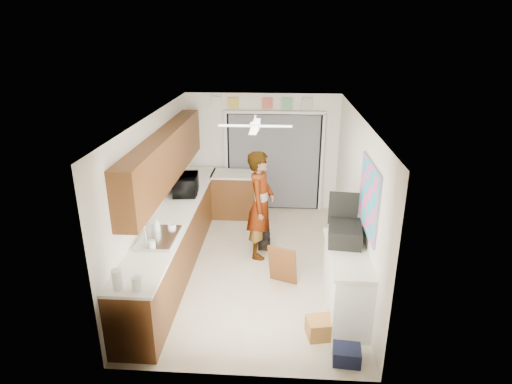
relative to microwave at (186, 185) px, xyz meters
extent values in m
plane|color=beige|center=(1.29, -0.79, -1.11)|extent=(5.00, 5.00, 0.00)
plane|color=white|center=(1.29, -0.79, 1.39)|extent=(5.00, 5.00, 0.00)
plane|color=white|center=(1.29, 1.71, 0.14)|extent=(3.20, 0.00, 3.20)
plane|color=white|center=(1.29, -3.29, 0.14)|extent=(3.20, 0.00, 3.20)
plane|color=white|center=(-0.31, -0.79, 0.14)|extent=(0.00, 5.00, 5.00)
plane|color=white|center=(2.89, -0.79, 0.14)|extent=(0.00, 5.00, 5.00)
cube|color=brown|center=(-0.01, -0.79, -0.66)|extent=(0.60, 4.80, 0.90)
cube|color=white|center=(0.00, -0.79, -0.19)|extent=(0.62, 4.80, 0.04)
cube|color=brown|center=(-0.15, -0.59, 0.69)|extent=(0.32, 4.00, 0.80)
cube|color=silver|center=(0.00, -1.79, -0.16)|extent=(0.50, 0.76, 0.06)
cylinder|color=silver|center=(-0.19, -1.79, -0.06)|extent=(0.03, 0.03, 0.22)
cube|color=brown|center=(0.79, 1.21, -0.66)|extent=(1.00, 0.60, 0.90)
cube|color=white|center=(0.79, 1.21, -0.19)|extent=(1.04, 0.64, 0.04)
cube|color=black|center=(1.54, 1.68, -0.06)|extent=(2.00, 0.06, 2.10)
cube|color=gray|center=(1.54, 1.64, -0.06)|extent=(1.90, 0.03, 2.05)
cube|color=white|center=(0.52, 1.65, -0.06)|extent=(0.06, 0.04, 2.10)
cube|color=white|center=(2.56, 1.65, -0.06)|extent=(0.06, 0.04, 2.10)
cube|color=white|center=(1.54, 1.65, 1.01)|extent=(2.10, 0.04, 0.06)
cube|color=gold|center=(0.69, 1.68, 1.19)|extent=(0.22, 0.02, 0.22)
cube|color=#D45F4F|center=(1.39, 1.68, 1.19)|extent=(0.22, 0.02, 0.22)
cube|color=#65B275|center=(1.79, 1.68, 1.19)|extent=(0.22, 0.02, 0.22)
cube|color=beige|center=(2.19, 1.68, 1.19)|extent=(0.22, 0.02, 0.22)
cube|color=silver|center=(0.34, 1.68, 1.19)|extent=(0.22, 0.02, 0.26)
cube|color=white|center=(2.64, -1.99, -0.66)|extent=(0.50, 1.40, 0.90)
cube|color=white|center=(2.63, -1.99, -0.19)|extent=(0.54, 1.44, 0.04)
cube|color=#E0529E|center=(2.87, -1.79, 0.54)|extent=(0.03, 1.15, 0.95)
cube|color=white|center=(1.29, -0.59, 1.21)|extent=(1.14, 1.14, 0.24)
imported|color=black|center=(0.00, 0.00, 0.00)|extent=(0.49, 0.66, 0.34)
imported|color=silver|center=(-0.07, -1.60, -0.04)|extent=(0.12, 0.12, 0.26)
imported|color=white|center=(0.12, -1.50, -0.12)|extent=(0.16, 0.16, 0.09)
cylinder|color=silver|center=(0.10, -3.04, -0.09)|extent=(0.14, 0.14, 0.16)
cylinder|color=silver|center=(0.00, -2.11, -0.10)|extent=(0.10, 0.10, 0.14)
cylinder|color=white|center=(-0.12, -3.04, -0.05)|extent=(0.13, 0.13, 0.25)
cube|color=black|center=(2.61, -1.70, -0.04)|extent=(0.50, 0.63, 0.25)
cube|color=yellow|center=(2.61, -1.70, -0.15)|extent=(0.50, 0.62, 0.02)
cube|color=black|center=(2.61, -1.41, 0.21)|extent=(0.42, 0.07, 0.50)
cube|color=#AC7B36|center=(2.29, -2.55, -0.99)|extent=(0.45, 0.38, 0.25)
cube|color=#131831|center=(2.54, -2.99, -1.01)|extent=(0.35, 0.30, 0.20)
cube|color=brown|center=(1.76, -1.37, -0.78)|extent=(0.47, 0.31, 0.66)
imported|color=white|center=(1.37, -0.45, -0.17)|extent=(0.56, 0.75, 1.88)
cube|color=black|center=(1.42, -0.14, -0.86)|extent=(0.31, 0.65, 0.50)
camera|label=1|loc=(1.72, -7.10, 2.62)|focal=30.00mm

